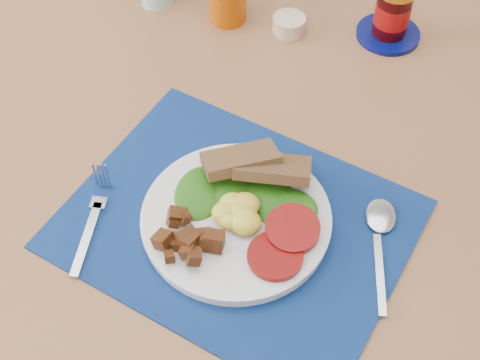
{
  "coord_description": "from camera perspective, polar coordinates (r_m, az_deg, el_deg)",
  "views": [
    {
      "loc": [
        0.2,
        -0.52,
        1.54
      ],
      "look_at": [
        0.11,
        0.06,
        0.8
      ],
      "focal_mm": 50.0,
      "sensor_mm": 36.0,
      "label": 1
    }
  ],
  "objects": [
    {
      "name": "placemat",
      "position": [
        0.96,
        -0.33,
        -3.77
      ],
      "size": [
        0.58,
        0.52,
        0.0
      ],
      "primitive_type": "cube",
      "rotation": [
        0.0,
        0.0,
        -0.39
      ],
      "color": "black",
      "rests_on": "table"
    },
    {
      "name": "breakfast_plate",
      "position": [
        0.94,
        -0.69,
        -3.21
      ],
      "size": [
        0.27,
        0.27,
        0.06
      ],
      "rotation": [
        0.0,
        0.0,
        0.26
      ],
      "color": "silver",
      "rests_on": "placemat"
    },
    {
      "name": "table",
      "position": [
        1.15,
        -4.69,
        1.76
      ],
      "size": [
        1.4,
        0.9,
        0.75
      ],
      "color": "brown",
      "rests_on": "ground"
    },
    {
      "name": "ramekin",
      "position": [
        1.25,
        4.19,
        13.09
      ],
      "size": [
        0.06,
        0.06,
        0.03
      ],
      "primitive_type": "cylinder",
      "color": "#CCB196",
      "rests_on": "table"
    },
    {
      "name": "fork",
      "position": [
        0.99,
        -12.33,
        -2.98
      ],
      "size": [
        0.02,
        0.18,
        0.0
      ],
      "rotation": [
        0.0,
        0.0,
        0.0
      ],
      "color": "#B2B5BA",
      "rests_on": "placemat"
    },
    {
      "name": "spoon",
      "position": [
        0.97,
        11.88,
        -4.46
      ],
      "size": [
        0.04,
        0.19,
        0.01
      ],
      "rotation": [
        0.0,
        0.0,
        0.07
      ],
      "color": "#B2B5BA",
      "rests_on": "placemat"
    },
    {
      "name": "jam_on_saucer",
      "position": [
        1.25,
        12.84,
        13.55
      ],
      "size": [
        0.12,
        0.12,
        0.1
      ],
      "color": "#050B52",
      "rests_on": "table"
    }
  ]
}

